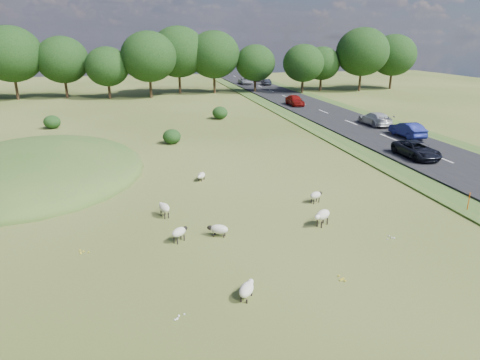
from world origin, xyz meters
name	(u,v)px	position (x,y,z in m)	size (l,w,h in m)	color
ground	(184,141)	(0.00, 20.00, 0.00)	(160.00, 160.00, 0.00)	#3D5019
mound	(36,173)	(-12.00, 12.00, 0.00)	(16.00, 20.00, 4.00)	#33561E
road	(330,115)	(20.00, 30.00, 0.12)	(8.00, 150.00, 0.25)	black
treeline	(154,57)	(-1.06, 55.44, 6.57)	(96.28, 14.66, 11.70)	black
shrubs	(153,121)	(-2.69, 27.13, 0.75)	(21.24, 13.67, 1.57)	black
marker_post	(468,202)	(14.37, -1.80, 0.60)	(0.06, 0.06, 1.20)	#D8590C
sheep_0	(219,229)	(-0.46, -1.75, 0.41)	(1.16, 0.84, 0.65)	#BDB79C
sheep_1	(179,232)	(-2.47, -1.91, 0.53)	(0.99, 0.95, 0.76)	#BDB79C
sheep_2	(247,289)	(-0.37, -7.43, 0.42)	(0.94, 1.15, 0.66)	#BDB79C
sheep_3	(201,176)	(-0.05, 7.43, 0.37)	(0.80, 1.05, 0.59)	#BDB79C
sheep_4	(316,195)	(6.23, 1.53, 0.50)	(1.03, 0.76, 0.72)	#BDB79C
sheep_5	(322,215)	(5.24, -1.74, 0.64)	(1.26, 1.05, 0.91)	#BDB79C
sheep_6	(164,208)	(-3.02, 1.43, 0.57)	(0.76, 1.17, 0.81)	#BDB79C
car_0	(417,150)	(18.10, 8.71, 0.90)	(2.17, 4.71, 1.31)	black
car_2	(408,130)	(21.90, 15.74, 0.99)	(1.56, 4.46, 1.47)	navy
car_3	(255,78)	(21.90, 74.83, 0.97)	(2.02, 4.97, 1.44)	silver
car_4	(245,81)	(18.10, 68.51, 0.94)	(2.29, 4.98, 1.38)	#A4A5AC
car_5	(266,82)	(21.90, 65.98, 0.87)	(1.31, 3.76, 1.24)	black
car_6	(295,100)	(18.10, 38.03, 1.01)	(1.80, 4.47, 1.52)	maroon
car_7	(375,119)	(21.90, 22.02, 0.98)	(2.06, 5.06, 1.47)	silver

